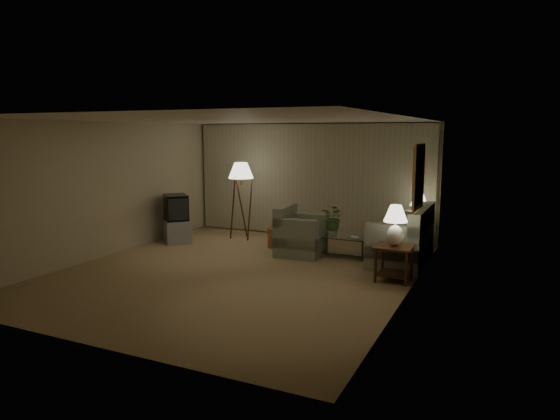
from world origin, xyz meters
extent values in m
plane|color=tan|center=(0.00, 0.00, 0.00)|extent=(7.00, 7.00, 0.00)
cube|color=beige|center=(0.00, 3.50, 1.35)|extent=(6.00, 0.04, 2.70)
cube|color=beige|center=(-3.00, 0.00, 1.35)|extent=(0.04, 7.00, 2.70)
cube|color=beige|center=(3.00, 0.00, 1.35)|extent=(0.04, 7.00, 2.70)
cube|color=white|center=(0.00, 0.00, 2.70)|extent=(6.00, 7.00, 0.04)
cube|color=#BEB593|center=(0.00, 3.42, 1.35)|extent=(5.85, 0.12, 2.65)
cube|color=gold|center=(2.98, 0.80, 1.75)|extent=(0.03, 0.90, 1.10)
cube|color=#A8321F|center=(2.95, 0.80, 1.75)|extent=(0.02, 0.80, 1.00)
cube|color=gray|center=(2.50, 1.97, 0.22)|extent=(1.94, 0.99, 0.45)
cube|color=gray|center=(0.54, 1.62, 0.21)|extent=(1.05, 1.01, 0.41)
cube|color=#351E0E|center=(2.65, 0.62, 0.58)|extent=(0.60, 0.60, 0.04)
cube|color=#351E0E|center=(2.65, 0.62, 0.12)|extent=(0.51, 0.51, 0.02)
cylinder|color=#351E0E|center=(2.40, 0.37, 0.28)|extent=(0.05, 0.05, 0.56)
cylinder|color=#351E0E|center=(2.40, 0.88, 0.28)|extent=(0.05, 0.05, 0.56)
cylinder|color=#351E0E|center=(2.90, 0.37, 0.28)|extent=(0.05, 0.05, 0.56)
cylinder|color=#351E0E|center=(2.90, 0.88, 0.28)|extent=(0.05, 0.05, 0.56)
cube|color=#351E0E|center=(2.65, 2.90, 0.58)|extent=(0.49, 0.41, 0.04)
cube|color=#351E0E|center=(2.65, 2.90, 0.12)|extent=(0.41, 0.35, 0.02)
cylinder|color=#351E0E|center=(2.46, 2.75, 0.28)|extent=(0.05, 0.05, 0.56)
cylinder|color=#351E0E|center=(2.46, 3.05, 0.28)|extent=(0.05, 0.05, 0.56)
cylinder|color=#351E0E|center=(2.84, 2.75, 0.28)|extent=(0.05, 0.05, 0.56)
cylinder|color=#351E0E|center=(2.84, 3.05, 0.28)|extent=(0.05, 0.05, 0.56)
ellipsoid|color=white|center=(2.65, 0.62, 0.78)|extent=(0.28, 0.28, 0.35)
cylinder|color=white|center=(2.65, 0.62, 0.99)|extent=(0.03, 0.03, 0.08)
cone|color=white|center=(2.65, 0.62, 1.15)|extent=(0.40, 0.40, 0.28)
ellipsoid|color=white|center=(2.65, 2.90, 0.76)|extent=(0.26, 0.26, 0.32)
cylinder|color=white|center=(2.65, 2.90, 0.96)|extent=(0.03, 0.03, 0.07)
cone|color=white|center=(2.65, 2.90, 1.11)|extent=(0.37, 0.37, 0.26)
cube|color=silver|center=(1.30, 1.87, 0.41)|extent=(1.20, 0.65, 0.02)
cube|color=silver|center=(1.30, 1.87, 0.10)|extent=(1.11, 0.57, 0.01)
cylinder|color=#3B2917|center=(0.77, 1.62, 0.20)|extent=(0.04, 0.04, 0.40)
cylinder|color=#3B2917|center=(0.77, 2.13, 0.20)|extent=(0.04, 0.04, 0.40)
cylinder|color=#3B2917|center=(1.83, 1.62, 0.20)|extent=(0.04, 0.04, 0.40)
cylinder|color=#3B2917|center=(1.83, 2.13, 0.20)|extent=(0.04, 0.04, 0.40)
cube|color=#A4A5A7|center=(-2.55, 1.61, 0.25)|extent=(1.41, 1.41, 0.50)
cube|color=black|center=(-2.55, 1.61, 0.79)|extent=(1.15, 1.15, 0.58)
cylinder|color=#351E0E|center=(-1.33, 2.47, 1.40)|extent=(0.04, 0.04, 0.26)
cone|color=white|center=(-1.33, 2.47, 1.61)|extent=(0.58, 0.58, 0.36)
cylinder|color=#975133|center=(-0.10, 2.10, 0.22)|extent=(0.81, 0.81, 0.44)
imported|color=white|center=(1.15, 1.87, 0.50)|extent=(0.18, 0.18, 0.17)
imported|color=#41652D|center=(1.15, 1.87, 0.85)|extent=(0.60, 0.57, 0.53)
imported|color=olive|center=(1.55, 1.77, 0.42)|extent=(0.22, 0.25, 0.02)
camera|label=1|loc=(4.35, -7.59, 2.48)|focal=32.00mm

